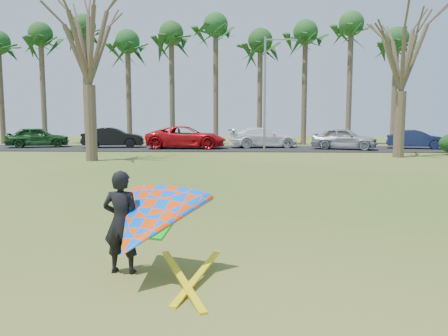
{
  "coord_description": "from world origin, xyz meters",
  "views": [
    {
      "loc": [
        0.48,
        -9.08,
        2.36
      ],
      "look_at": [
        0.0,
        2.0,
        1.1
      ],
      "focal_mm": 35.0,
      "sensor_mm": 36.0,
      "label": 1
    }
  ],
  "objects_px": {
    "car_4": "(344,138)",
    "kite_flyer": "(145,223)",
    "streetlight": "(267,88)",
    "car_2": "(186,137)",
    "car_3": "(263,138)",
    "bare_tree_right": "(403,48)",
    "bare_tree_left": "(88,34)",
    "car_1": "(113,138)",
    "car_0": "(38,137)",
    "car_5": "(416,139)"
  },
  "relations": [
    {
      "from": "car_4",
      "to": "kite_flyer",
      "type": "distance_m",
      "value": 28.38
    },
    {
      "from": "streetlight",
      "to": "car_2",
      "type": "relative_size",
      "value": 1.29
    },
    {
      "from": "car_4",
      "to": "kite_flyer",
      "type": "relative_size",
      "value": 2.0
    },
    {
      "from": "car_3",
      "to": "car_4",
      "type": "height_order",
      "value": "car_4"
    },
    {
      "from": "car_2",
      "to": "bare_tree_right",
      "type": "bearing_deg",
      "value": -116.37
    },
    {
      "from": "car_4",
      "to": "bare_tree_right",
      "type": "bearing_deg",
      "value": -142.7
    },
    {
      "from": "bare_tree_left",
      "to": "bare_tree_right",
      "type": "distance_m",
      "value": 18.25
    },
    {
      "from": "bare_tree_right",
      "to": "car_1",
      "type": "distance_m",
      "value": 21.96
    },
    {
      "from": "bare_tree_left",
      "to": "kite_flyer",
      "type": "bearing_deg",
      "value": -68.48
    },
    {
      "from": "bare_tree_left",
      "to": "car_0",
      "type": "relative_size",
      "value": 2.03
    },
    {
      "from": "car_3",
      "to": "car_5",
      "type": "distance_m",
      "value": 11.76
    },
    {
      "from": "bare_tree_left",
      "to": "car_5",
      "type": "xyz_separation_m",
      "value": [
        21.84,
        10.12,
        -6.14
      ]
    },
    {
      "from": "bare_tree_right",
      "to": "kite_flyer",
      "type": "relative_size",
      "value": 3.86
    },
    {
      "from": "car_3",
      "to": "car_5",
      "type": "bearing_deg",
      "value": -105.23
    },
    {
      "from": "car_0",
      "to": "car_2",
      "type": "bearing_deg",
      "value": -113.99
    },
    {
      "from": "car_5",
      "to": "kite_flyer",
      "type": "xyz_separation_m",
      "value": [
        -14.78,
        -28.0,
        0.07
      ]
    },
    {
      "from": "car_0",
      "to": "car_2",
      "type": "relative_size",
      "value": 0.77
    },
    {
      "from": "streetlight",
      "to": "car_0",
      "type": "distance_m",
      "value": 18.89
    },
    {
      "from": "streetlight",
      "to": "car_0",
      "type": "xyz_separation_m",
      "value": [
        -18.22,
        3.47,
        -3.59
      ]
    },
    {
      "from": "streetlight",
      "to": "car_3",
      "type": "bearing_deg",
      "value": 90.91
    },
    {
      "from": "car_2",
      "to": "car_4",
      "type": "relative_size",
      "value": 1.29
    },
    {
      "from": "car_1",
      "to": "car_3",
      "type": "bearing_deg",
      "value": -97.59
    },
    {
      "from": "car_2",
      "to": "car_4",
      "type": "bearing_deg",
      "value": -93.72
    },
    {
      "from": "bare_tree_left",
      "to": "car_3",
      "type": "relative_size",
      "value": 1.78
    },
    {
      "from": "car_3",
      "to": "bare_tree_left",
      "type": "bearing_deg",
      "value": 125.72
    },
    {
      "from": "bare_tree_right",
      "to": "car_0",
      "type": "relative_size",
      "value": 1.93
    },
    {
      "from": "bare_tree_left",
      "to": "bare_tree_right",
      "type": "xyz_separation_m",
      "value": [
        18.0,
        3.0,
        -0.35
      ]
    },
    {
      "from": "bare_tree_left",
      "to": "bare_tree_right",
      "type": "height_order",
      "value": "bare_tree_left"
    },
    {
      "from": "car_4",
      "to": "car_1",
      "type": "bearing_deg",
      "value": 105.3
    },
    {
      "from": "car_2",
      "to": "car_1",
      "type": "bearing_deg",
      "value": 81.64
    },
    {
      "from": "bare_tree_left",
      "to": "car_0",
      "type": "xyz_separation_m",
      "value": [
        -8.06,
        10.47,
        -6.04
      ]
    },
    {
      "from": "car_5",
      "to": "kite_flyer",
      "type": "relative_size",
      "value": 1.82
    },
    {
      "from": "car_3",
      "to": "streetlight",
      "type": "bearing_deg",
      "value": 169.45
    },
    {
      "from": "bare_tree_left",
      "to": "car_5",
      "type": "height_order",
      "value": "bare_tree_left"
    },
    {
      "from": "car_0",
      "to": "car_5",
      "type": "xyz_separation_m",
      "value": [
        29.9,
        -0.35,
        -0.1
      ]
    },
    {
      "from": "car_1",
      "to": "car_5",
      "type": "xyz_separation_m",
      "value": [
        23.72,
        -0.27,
        -0.07
      ]
    },
    {
      "from": "car_3",
      "to": "car_4",
      "type": "xyz_separation_m",
      "value": [
        5.98,
        -1.87,
        0.03
      ]
    },
    {
      "from": "kite_flyer",
      "to": "car_4",
      "type": "bearing_deg",
      "value": 71.46
    },
    {
      "from": "car_1",
      "to": "kite_flyer",
      "type": "height_order",
      "value": "kite_flyer"
    },
    {
      "from": "bare_tree_left",
      "to": "car_3",
      "type": "distance_m",
      "value": 16.05
    },
    {
      "from": "bare_tree_left",
      "to": "car_3",
      "type": "height_order",
      "value": "bare_tree_left"
    },
    {
      "from": "streetlight",
      "to": "car_4",
      "type": "xyz_separation_m",
      "value": [
        5.92,
        2.03,
        -3.59
      ]
    },
    {
      "from": "car_5",
      "to": "streetlight",
      "type": "bearing_deg",
      "value": 121.36
    },
    {
      "from": "bare_tree_left",
      "to": "car_5",
      "type": "relative_size",
      "value": 2.23
    },
    {
      "from": "bare_tree_right",
      "to": "kite_flyer",
      "type": "bearing_deg",
      "value": -117.67
    },
    {
      "from": "kite_flyer",
      "to": "car_5",
      "type": "bearing_deg",
      "value": 62.17
    },
    {
      "from": "car_0",
      "to": "kite_flyer",
      "type": "bearing_deg",
      "value": -171.88
    },
    {
      "from": "car_2",
      "to": "kite_flyer",
      "type": "xyz_separation_m",
      "value": [
        2.96,
        -27.49,
        -0.08
      ]
    },
    {
      "from": "kite_flyer",
      "to": "car_1",
      "type": "bearing_deg",
      "value": 107.53
    },
    {
      "from": "streetlight",
      "to": "car_0",
      "type": "bearing_deg",
      "value": 169.22
    }
  ]
}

